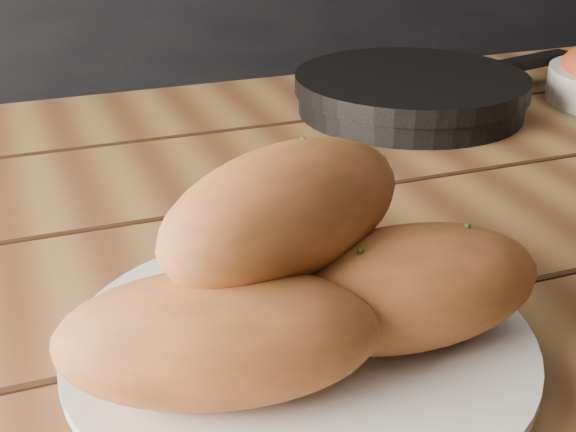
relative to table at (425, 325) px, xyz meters
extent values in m
cube|color=black|center=(0.43, 1.55, -0.21)|extent=(2.80, 0.60, 0.90)
cube|color=olive|center=(0.00, 0.00, 0.07)|extent=(1.46, 0.99, 0.04)
cylinder|color=white|center=(-0.17, -0.13, 0.10)|extent=(0.26, 0.26, 0.01)
cylinder|color=white|center=(-0.17, -0.13, 0.11)|extent=(0.29, 0.29, 0.01)
ellipsoid|color=#C36936|center=(-0.23, -0.17, 0.15)|extent=(0.19, 0.12, 0.07)
ellipsoid|color=#C36936|center=(-0.11, -0.16, 0.15)|extent=(0.17, 0.09, 0.07)
ellipsoid|color=#C36936|center=(-0.18, -0.07, 0.15)|extent=(0.08, 0.16, 0.07)
ellipsoid|color=#C36936|center=(-0.18, -0.14, 0.20)|extent=(0.19, 0.14, 0.07)
cylinder|color=black|center=(0.14, 0.29, 0.11)|extent=(0.26, 0.26, 0.03)
cylinder|color=black|center=(0.14, 0.29, 0.13)|extent=(0.27, 0.27, 0.02)
cube|color=black|center=(0.33, 0.33, 0.12)|extent=(0.14, 0.05, 0.01)
camera|label=1|loc=(-0.32, -0.51, 0.38)|focal=50.00mm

